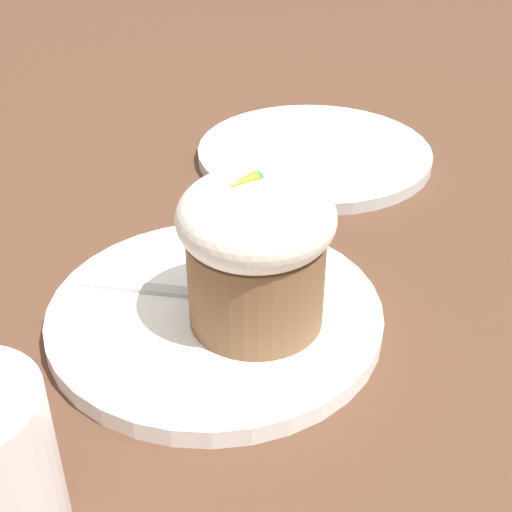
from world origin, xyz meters
TOP-DOWN VIEW (x-y plane):
  - ground_plane at (0.00, 0.00)m, footprint 4.00×4.00m
  - dessert_plate at (0.00, 0.00)m, footprint 0.25×0.25m
  - carrot_cake at (-0.02, 0.03)m, footprint 0.11×0.11m
  - spoon at (0.00, -0.02)m, footprint 0.11×0.11m
  - side_plate at (-0.25, -0.18)m, footprint 0.26×0.26m

SIDE VIEW (x-z plane):
  - ground_plane at x=0.00m, z-range 0.00..0.00m
  - side_plate at x=-0.25m, z-range 0.00..0.01m
  - dessert_plate at x=0.00m, z-range 0.00..0.01m
  - spoon at x=0.00m, z-range 0.01..0.02m
  - carrot_cake at x=-0.02m, z-range 0.02..0.14m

